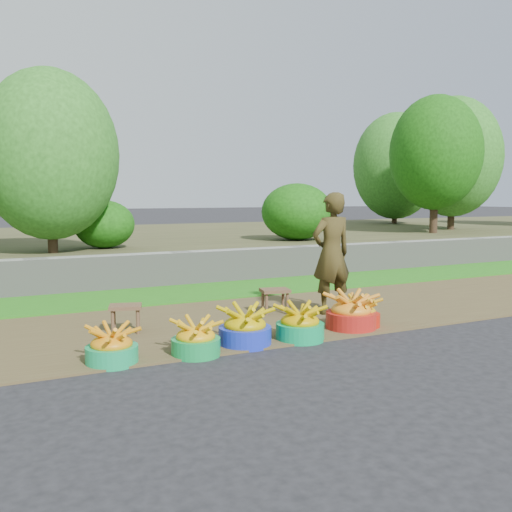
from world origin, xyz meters
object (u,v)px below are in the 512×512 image
stool_left (125,310)px  vendor_woman (331,253)px  stool_right (275,294)px  basin_d (300,324)px  basin_b (196,339)px  basin_c (245,328)px  basin_e (351,313)px  basin_a (112,347)px  basin_f (359,314)px

stool_left → vendor_woman: (2.50, -0.14, 0.51)m
stool_left → stool_right: size_ratio=1.00×
basin_d → stool_left: basin_d is taller
basin_b → vendor_woman: vendor_woman is taller
basin_c → vendor_woman: vendor_woman is taller
basin_d → basin_e: (0.73, 0.14, 0.02)m
basin_a → stool_left: (0.38, 1.02, 0.10)m
basin_c → stool_right: size_ratio=1.32×
basin_a → basin_f: 2.77m
basin_b → basin_d: 1.14m
vendor_woman → stool_right: bearing=-26.4°
basin_a → basin_c: size_ratio=0.88×
basin_f → stool_right: 1.15m
basin_f → stool_left: size_ratio=1.16×
basin_e → stool_left: 2.42m
basin_f → stool_right: size_ratio=1.16×
basin_d → stool_right: 1.26m
basin_b → basin_e: size_ratio=0.82×
basin_b → stool_left: bearing=108.7°
basin_a → vendor_woman: vendor_woman is taller
basin_f → vendor_woman: 0.96m
basin_d → basin_e: size_ratio=0.90×
stool_left → stool_right: bearing=4.6°
basin_f → stool_right: bearing=116.3°
basin_a → basin_e: basin_e is taller
basin_c → stool_left: 1.35m
basin_a → basin_b: bearing=-5.7°
basin_b → vendor_woman: 2.41m
basin_b → vendor_woman: (2.13, 0.95, 0.61)m
stool_left → basin_c: bearing=-46.6°
basin_a → vendor_woman: (2.88, 0.88, 0.61)m
basin_c → stool_left: bearing=133.4°
basin_b → stool_left: 1.16m
basin_a → stool_right: size_ratio=1.15×
basin_b → basin_c: size_ratio=0.87×
basin_b → stool_left: (-0.37, 1.10, 0.10)m
basin_a → basin_c: bearing=1.8°
basin_f → stool_right: basin_f is taller
basin_f → stool_left: (-2.39, 0.87, 0.10)m
basin_d → vendor_woman: size_ratio=0.33×
basin_d → stool_left: bearing=145.2°
basin_a → stool_right: (2.26, 1.18, 0.11)m
basin_e → basin_a: bearing=-177.6°
basin_f → basin_a: bearing=-176.9°
stool_right → basin_a: bearing=-152.5°
basin_a → stool_right: basin_a is taller
basin_e → stool_right: basin_e is taller
basin_f → vendor_woman: size_ratio=0.31×
basin_c → basin_f: 1.46m
basin_a → basin_b: size_ratio=1.00×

